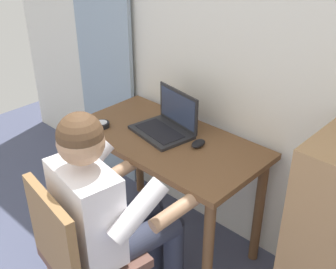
# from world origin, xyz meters

# --- Properties ---
(wall_back) EXTENTS (4.80, 0.05, 2.50)m
(wall_back) POSITION_xyz_m (0.00, 2.20, 1.25)
(wall_back) COLOR silver
(wall_back) RESTS_ON ground_plane
(curtain_panel) EXTENTS (0.58, 0.03, 2.25)m
(curtain_panel) POSITION_xyz_m (-1.27, 2.13, 1.13)
(curtain_panel) COLOR #8EA3B7
(curtain_panel) RESTS_ON ground_plane
(desk) EXTENTS (1.12, 0.58, 0.75)m
(desk) POSITION_xyz_m (-0.36, 1.84, 0.62)
(desk) COLOR brown
(desk) RESTS_ON ground_plane
(chair) EXTENTS (0.47, 0.46, 0.87)m
(chair) POSITION_xyz_m (-0.22, 1.10, 0.49)
(chair) COLOR brown
(chair) RESTS_ON ground_plane
(person_seated) EXTENTS (0.59, 0.62, 1.19)m
(person_seated) POSITION_xyz_m (-0.20, 1.28, 0.67)
(person_seated) COLOR #33384C
(person_seated) RESTS_ON ground_plane
(laptop) EXTENTS (0.38, 0.30, 0.24)m
(laptop) POSITION_xyz_m (-0.42, 1.89, 0.80)
(laptop) COLOR #232326
(laptop) RESTS_ON desk
(computer_mouse) EXTENTS (0.07, 0.11, 0.03)m
(computer_mouse) POSITION_xyz_m (-0.18, 1.89, 0.76)
(computer_mouse) COLOR black
(computer_mouse) RESTS_ON desk
(desk_clock) EXTENTS (0.09, 0.09, 0.03)m
(desk_clock) POSITION_xyz_m (-0.74, 1.67, 0.76)
(desk_clock) COLOR black
(desk_clock) RESTS_ON desk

